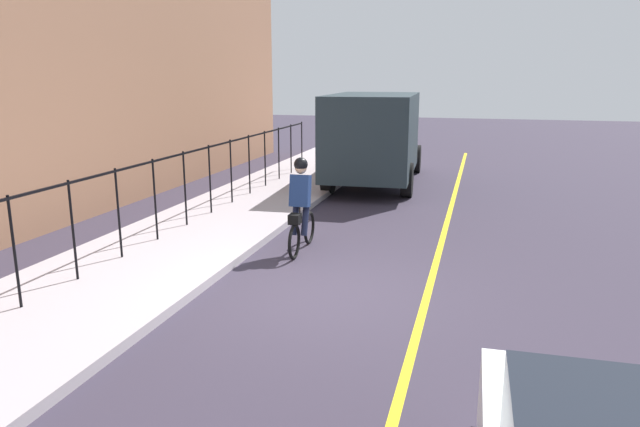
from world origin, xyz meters
TOP-DOWN VIEW (x-y plane):
  - ground_plane at (0.00, 0.00)m, footprint 80.00×80.00m
  - lane_line_centre at (0.00, -1.60)m, footprint 36.00×0.12m
  - sidewalk at (0.00, 3.40)m, footprint 40.00×3.20m
  - building_wall at (2.00, 7.00)m, footprint 28.00×0.80m
  - iron_fence at (1.00, 3.80)m, footprint 20.49×0.04m
  - cyclist_lead at (2.01, 0.95)m, footprint 1.71×0.37m
  - box_truck_background at (9.61, 0.90)m, footprint 6.83×2.83m

SIDE VIEW (x-z plane):
  - ground_plane at x=0.00m, z-range 0.00..0.00m
  - lane_line_centre at x=0.00m, z-range 0.00..0.01m
  - sidewalk at x=0.00m, z-range 0.00..0.15m
  - cyclist_lead at x=2.01m, z-range 0.00..1.82m
  - iron_fence at x=1.00m, z-range 0.46..2.06m
  - box_truck_background at x=9.61m, z-range 0.16..2.94m
  - building_wall at x=2.00m, z-range 0.00..6.88m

